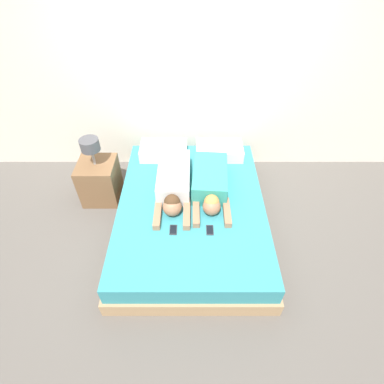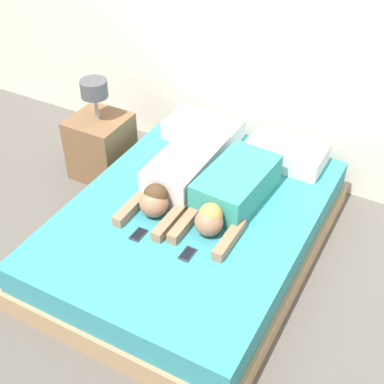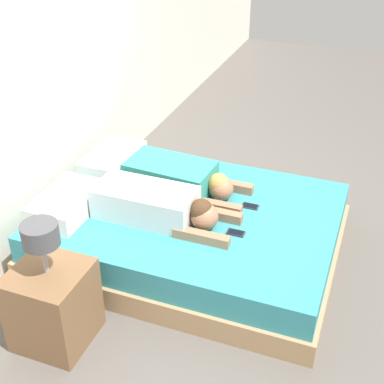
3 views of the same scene
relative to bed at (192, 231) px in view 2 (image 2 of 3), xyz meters
name	(u,v)px [view 2 (image 2 of 3)]	position (x,y,z in m)	size (l,w,h in m)	color
ground_plane	(192,250)	(0.00, 0.00, -0.19)	(12.00, 12.00, 0.00)	#5B5651
wall_back	(272,21)	(0.00, 1.24, 1.11)	(12.00, 0.06, 2.60)	silver
bed	(192,231)	(0.00, 0.00, 0.00)	(1.64, 2.18, 0.39)	tan
pillow_head_left	(203,129)	(-0.36, 0.85, 0.28)	(0.59, 0.36, 0.15)	white
pillow_head_right	(286,153)	(0.36, 0.85, 0.28)	(0.59, 0.36, 0.15)	white
person_left	(180,174)	(-0.20, 0.19, 0.31)	(0.37, 1.05, 0.23)	silver
person_right	(231,191)	(0.21, 0.18, 0.31)	(0.42, 0.98, 0.24)	teal
cell_phone_left	(138,234)	(-0.18, -0.40, 0.21)	(0.07, 0.13, 0.01)	#2D2D33
cell_phone_right	(188,254)	(0.18, -0.40, 0.21)	(0.07, 0.13, 0.01)	#2D2D33
nightstand	(101,143)	(-1.14, 0.49, 0.11)	(0.44, 0.44, 0.88)	brown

